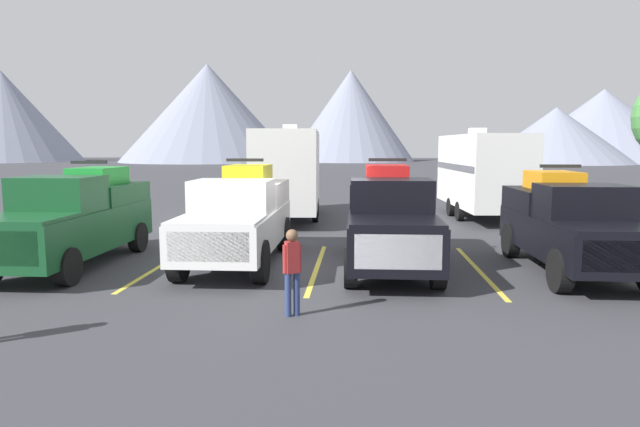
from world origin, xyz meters
name	(u,v)px	position (x,y,z in m)	size (l,w,h in m)	color
ground_plane	(317,268)	(0.00, 0.00, 0.00)	(240.00, 240.00, 0.00)	#38383D
pickup_truck_a	(75,217)	(-6.02, 0.04, 1.19)	(2.06, 5.58, 2.56)	#144723
pickup_truck_b	(240,215)	(-2.00, 0.60, 1.20)	(2.12, 5.54, 2.62)	white
pickup_truck_c	(389,218)	(1.74, 0.43, 1.20)	(2.11, 5.73, 2.63)	black
pickup_truck_d	(569,223)	(5.95, 0.17, 1.15)	(2.10, 5.26, 2.49)	black
lot_stripe_a	(14,262)	(-7.74, 0.12, 0.00)	(0.12, 5.50, 0.01)	gold
lot_stripe_b	(163,265)	(-3.87, 0.12, 0.00)	(0.12, 5.50, 0.01)	gold
lot_stripe_c	(317,267)	(0.00, 0.12, 0.00)	(0.12, 5.50, 0.01)	gold
lot_stripe_d	(478,270)	(3.87, 0.12, 0.00)	(0.12, 5.50, 0.01)	gold
camper_trailer_a	(289,169)	(-1.81, 8.89, 2.01)	(2.77, 8.46, 3.82)	white
camper_trailer_b	(482,171)	(5.98, 9.62, 1.94)	(2.70, 7.73, 3.68)	white
person_a	(292,266)	(-0.13, -3.75, 0.88)	(0.31, 0.26, 1.53)	navy
mountain_ridge	(314,119)	(-7.47, 88.41, 7.76)	(141.89, 39.46, 17.70)	gray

